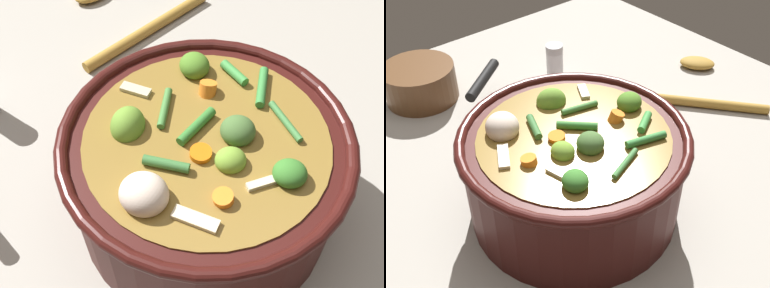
{
  "view_description": "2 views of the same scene",
  "coord_description": "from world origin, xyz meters",
  "views": [
    {
      "loc": [
        -0.3,
        0.05,
        0.5
      ],
      "look_at": [
        0.02,
        0.01,
        0.1
      ],
      "focal_mm": 46.15,
      "sensor_mm": 36.0,
      "label": 1
    },
    {
      "loc": [
        -0.3,
        -0.36,
        0.5
      ],
      "look_at": [
        0.01,
        0.0,
        0.11
      ],
      "focal_mm": 45.33,
      "sensor_mm": 36.0,
      "label": 2
    }
  ],
  "objects": [
    {
      "name": "ground_plane",
      "position": [
        0.0,
        0.0,
        0.0
      ],
      "size": [
        1.1,
        1.1,
        0.0
      ],
      "primitive_type": "plane",
      "color": "#9E998E"
    },
    {
      "name": "cooking_pot",
      "position": [
        -0.0,
        0.0,
        0.07
      ],
      "size": [
        0.3,
        0.3,
        0.15
      ],
      "color": "#38110F",
      "rests_on": "ground_plane"
    },
    {
      "name": "wooden_spoon",
      "position": [
        0.37,
        0.08,
        0.01
      ],
      "size": [
        0.23,
        0.23,
        0.02
      ],
      "color": "#A3782E",
      "rests_on": "ground_plane"
    }
  ]
}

